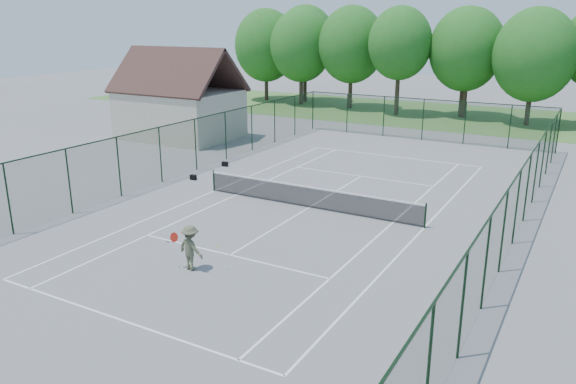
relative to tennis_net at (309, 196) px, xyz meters
The scene contains 10 objects.
ground 0.58m from the tennis_net, ahead, with size 140.00×140.00×0.00m, color gray.
grass_far 30.01m from the tennis_net, 90.00° to the left, with size 80.00×16.00×0.01m, color #4B7935.
court_lines 0.57m from the tennis_net, ahead, with size 11.05×23.85×0.01m.
tennis_net is the anchor object (origin of this frame).
fence_enclosure 0.98m from the tennis_net, ahead, with size 18.05×36.05×3.02m.
utility_building 19.04m from the tennis_net, 147.99° to the left, with size 8.60×6.27×6.63m.
tree_line_far 30.48m from the tennis_net, 90.00° to the left, with size 39.40×6.40×9.70m.
sports_bag_a 7.88m from the tennis_net, behind, with size 0.34×0.21×0.28m, color black.
sports_bag_b 9.21m from the tennis_net, 150.81° to the left, with size 0.35×0.22×0.28m, color black.
tennis_player 8.11m from the tennis_net, 93.24° to the right, with size 1.79×0.89×1.63m.
Camera 1 is at (11.40, -22.19, 8.37)m, focal length 35.00 mm.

